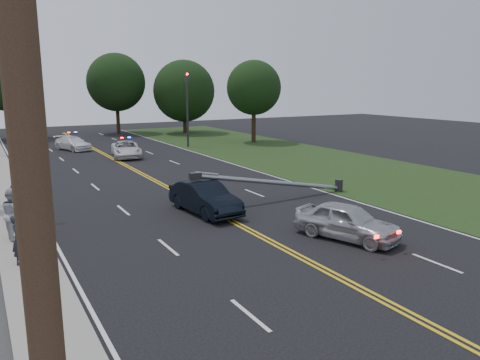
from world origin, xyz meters
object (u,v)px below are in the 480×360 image
fallen_streetlight (282,183)px  bystander_c (17,203)px  waiting_sedan (347,221)px  bystander_d (28,212)px  utility_pole_near (34,206)px  crashed_sedan (205,198)px  bystander_b (13,214)px  emergency_a (126,149)px  emergency_b (73,143)px  bystander_a (19,239)px  traffic_signal (187,103)px

fallen_streetlight → bystander_c: size_ratio=5.72×
waiting_sedan → bystander_d: 12.58m
utility_pole_near → crashed_sedan: bearing=60.8°
bystander_b → emergency_a: bearing=-34.0°
utility_pole_near → waiting_sedan: size_ratio=2.38×
fallen_streetlight → waiting_sedan: size_ratio=2.23×
emergency_a → emergency_b: (-3.06, 6.62, -0.04)m
bystander_a → bystander_b: (0.06, 2.88, 0.16)m
emergency_a → bystander_d: bystander_d is taller
crashed_sedan → waiting_sedan: 6.96m
traffic_signal → emergency_b: (-10.15, 3.08, -3.58)m
waiting_sedan → bystander_a: 11.88m
emergency_a → crashed_sedan: bearing=-84.0°
fallen_streetlight → bystander_d: (-12.25, -0.18, 0.15)m
traffic_signal → bystander_b: (-16.89, -22.47, -3.09)m
fallen_streetlight → emergency_b: 25.79m
bystander_a → bystander_d: bystander_d is taller
crashed_sedan → bystander_c: bystander_c is taller
emergency_b → bystander_a: (-6.80, -28.43, 0.33)m
utility_pole_near → waiting_sedan: utility_pole_near is taller
emergency_a → bystander_a: bystander_a is taller
emergency_b → traffic_signal: bearing=-37.0°
emergency_b → bystander_b: (-6.74, -25.55, 0.49)m
bystander_b → bystander_c: bearing=-13.2°
fallen_streetlight → emergency_a: bearing=99.2°
bystander_a → utility_pole_near: bearing=-162.6°
emergency_b → waiting_sedan: bearing=-101.8°
bystander_a → bystander_c: 5.52m
utility_pole_near → bystander_d: utility_pole_near is taller
emergency_a → emergency_b: 7.29m
bystander_d → emergency_b: bearing=-17.6°
traffic_signal → emergency_b: traffic_signal is taller
utility_pole_near → crashed_sedan: utility_pole_near is taller
traffic_signal → fallen_streetlight: size_ratio=0.75×
emergency_b → bystander_a: bystander_a is taller
traffic_signal → bystander_a: size_ratio=4.22×
emergency_a → bystander_d: (-9.27, -18.63, 0.40)m
bystander_a → bystander_c: (0.36, 5.51, -0.02)m
utility_pole_near → bystander_b: 16.03m
utility_pole_near → bystander_c: size_ratio=6.11×
bystander_c → bystander_a: bearing=165.4°
crashed_sedan → bystander_c: (-7.84, 2.51, 0.19)m
utility_pole_near → bystander_a: utility_pole_near is taller
fallen_streetlight → bystander_d: size_ratio=4.95×
waiting_sedan → bystander_b: (-11.39, 6.03, 0.40)m
waiting_sedan → emergency_b: size_ratio=0.97×
crashed_sedan → emergency_b: size_ratio=1.05×
waiting_sedan → bystander_c: bearing=121.6°
traffic_signal → bystander_d: traffic_signal is taller
crashed_sedan → emergency_a: bearing=79.7°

